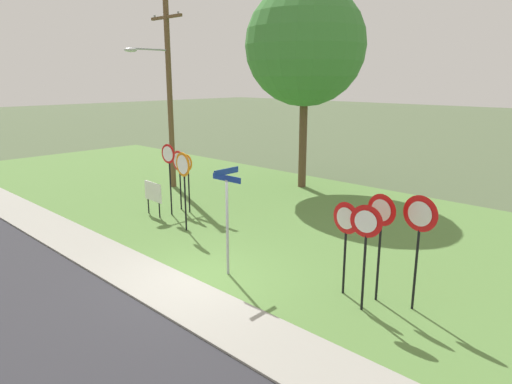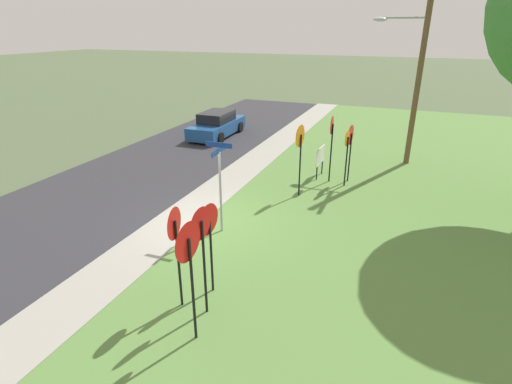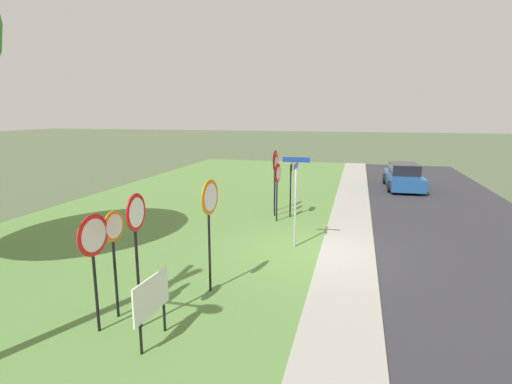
{
  "view_description": "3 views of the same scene",
  "coord_description": "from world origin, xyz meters",
  "px_view_note": "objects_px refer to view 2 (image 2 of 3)",
  "views": [
    {
      "loc": [
        8.34,
        -6.59,
        4.97
      ],
      "look_at": [
        -0.64,
        2.83,
        1.7
      ],
      "focal_mm": 31.86,
      "sensor_mm": 36.0,
      "label": 1
    },
    {
      "loc": [
        9.95,
        5.8,
        5.83
      ],
      "look_at": [
        0.21,
        1.9,
        1.45
      ],
      "focal_mm": 27.94,
      "sensor_mm": 36.0,
      "label": 2
    },
    {
      "loc": [
        -11.26,
        -0.96,
        4.11
      ],
      "look_at": [
        0.24,
        2.03,
        1.72
      ],
      "focal_mm": 27.61,
      "sensor_mm": 36.0,
      "label": 3
    }
  ],
  "objects_px": {
    "street_name_post": "(220,180)",
    "yield_sign_near_left": "(201,236)",
    "stop_sign_near_right": "(300,145)",
    "utility_pole": "(418,57)",
    "parked_hatchback_near": "(217,125)",
    "notice_board": "(320,157)",
    "stop_sign_far_left": "(347,147)",
    "yield_sign_far_left": "(175,235)",
    "stop_sign_near_left": "(332,135)",
    "yield_sign_near_right": "(209,228)",
    "stop_sign_far_center": "(350,141)",
    "yield_sign_far_right": "(188,254)"
  },
  "relations": [
    {
      "from": "utility_pole",
      "to": "parked_hatchback_near",
      "type": "distance_m",
      "value": 10.97
    },
    {
      "from": "yield_sign_far_left",
      "to": "street_name_post",
      "type": "bearing_deg",
      "value": -178.35
    },
    {
      "from": "stop_sign_far_left",
      "to": "yield_sign_far_right",
      "type": "bearing_deg",
      "value": -3.71
    },
    {
      "from": "yield_sign_near_right",
      "to": "parked_hatchback_near",
      "type": "bearing_deg",
      "value": -147.03
    },
    {
      "from": "stop_sign_near_right",
      "to": "stop_sign_far_left",
      "type": "relative_size",
      "value": 1.19
    },
    {
      "from": "street_name_post",
      "to": "yield_sign_near_left",
      "type": "bearing_deg",
      "value": 19.05
    },
    {
      "from": "stop_sign_far_left",
      "to": "utility_pole",
      "type": "bearing_deg",
      "value": 156.63
    },
    {
      "from": "parked_hatchback_near",
      "to": "yield_sign_near_right",
      "type": "bearing_deg",
      "value": 25.64
    },
    {
      "from": "stop_sign_near_right",
      "to": "yield_sign_near_right",
      "type": "bearing_deg",
      "value": 2.8
    },
    {
      "from": "stop_sign_far_left",
      "to": "stop_sign_far_center",
      "type": "xyz_separation_m",
      "value": [
        -0.57,
        0.03,
        0.09
      ]
    },
    {
      "from": "stop_sign_near_right",
      "to": "notice_board",
      "type": "height_order",
      "value": "stop_sign_near_right"
    },
    {
      "from": "stop_sign_near_right",
      "to": "parked_hatchback_near",
      "type": "height_order",
      "value": "stop_sign_near_right"
    },
    {
      "from": "utility_pole",
      "to": "stop_sign_near_left",
      "type": "bearing_deg",
      "value": -36.13
    },
    {
      "from": "stop_sign_near_left",
      "to": "stop_sign_near_right",
      "type": "height_order",
      "value": "stop_sign_near_left"
    },
    {
      "from": "street_name_post",
      "to": "yield_sign_near_right",
      "type": "bearing_deg",
      "value": 19.87
    },
    {
      "from": "stop_sign_far_center",
      "to": "utility_pole",
      "type": "distance_m",
      "value": 4.84
    },
    {
      "from": "notice_board",
      "to": "parked_hatchback_near",
      "type": "relative_size",
      "value": 0.29
    },
    {
      "from": "stop_sign_near_left",
      "to": "street_name_post",
      "type": "xyz_separation_m",
      "value": [
        5.37,
        -2.12,
        -0.25
      ]
    },
    {
      "from": "stop_sign_far_left",
      "to": "yield_sign_far_left",
      "type": "xyz_separation_m",
      "value": [
        8.63,
        -2.07,
        0.2
      ]
    },
    {
      "from": "stop_sign_far_left",
      "to": "street_name_post",
      "type": "bearing_deg",
      "value": -24.47
    },
    {
      "from": "notice_board",
      "to": "yield_sign_far_right",
      "type": "bearing_deg",
      "value": 2.22
    },
    {
      "from": "yield_sign_far_left",
      "to": "utility_pole",
      "type": "relative_size",
      "value": 0.28
    },
    {
      "from": "utility_pole",
      "to": "street_name_post",
      "type": "bearing_deg",
      "value": -27.93
    },
    {
      "from": "stop_sign_near_left",
      "to": "parked_hatchback_near",
      "type": "height_order",
      "value": "stop_sign_near_left"
    },
    {
      "from": "stop_sign_far_center",
      "to": "stop_sign_near_left",
      "type": "bearing_deg",
      "value": -59.57
    },
    {
      "from": "street_name_post",
      "to": "utility_pole",
      "type": "distance_m",
      "value": 10.61
    },
    {
      "from": "stop_sign_near_left",
      "to": "yield_sign_far_right",
      "type": "relative_size",
      "value": 1.02
    },
    {
      "from": "stop_sign_near_left",
      "to": "stop_sign_far_center",
      "type": "relative_size",
      "value": 1.15
    },
    {
      "from": "yield_sign_near_right",
      "to": "street_name_post",
      "type": "distance_m",
      "value": 2.97
    },
    {
      "from": "yield_sign_near_right",
      "to": "street_name_post",
      "type": "xyz_separation_m",
      "value": [
        -2.76,
        -1.1,
        0.01
      ]
    },
    {
      "from": "yield_sign_near_right",
      "to": "notice_board",
      "type": "distance_m",
      "value": 8.59
    },
    {
      "from": "stop_sign_near_left",
      "to": "street_name_post",
      "type": "bearing_deg",
      "value": -25.11
    },
    {
      "from": "yield_sign_near_left",
      "to": "yield_sign_far_right",
      "type": "distance_m",
      "value": 0.81
    },
    {
      "from": "street_name_post",
      "to": "parked_hatchback_near",
      "type": "xyz_separation_m",
      "value": [
        -10.23,
        -5.37,
        -1.06
      ]
    },
    {
      "from": "stop_sign_near_right",
      "to": "utility_pole",
      "type": "xyz_separation_m",
      "value": [
        -5.46,
        3.4,
        2.66
      ]
    },
    {
      "from": "yield_sign_near_left",
      "to": "parked_hatchback_near",
      "type": "distance_m",
      "value": 15.33
    },
    {
      "from": "stop_sign_far_left",
      "to": "street_name_post",
      "type": "relative_size",
      "value": 0.8
    },
    {
      "from": "utility_pole",
      "to": "parked_hatchback_near",
      "type": "relative_size",
      "value": 1.95
    },
    {
      "from": "yield_sign_near_right",
      "to": "yield_sign_far_right",
      "type": "relative_size",
      "value": 0.86
    },
    {
      "from": "yield_sign_near_left",
      "to": "parked_hatchback_near",
      "type": "relative_size",
      "value": 0.58
    },
    {
      "from": "street_name_post",
      "to": "stop_sign_far_center",
      "type": "bearing_deg",
      "value": 151.94
    },
    {
      "from": "stop_sign_far_left",
      "to": "yield_sign_near_right",
      "type": "height_order",
      "value": "yield_sign_near_right"
    },
    {
      "from": "utility_pole",
      "to": "parked_hatchback_near",
      "type": "height_order",
      "value": "utility_pole"
    },
    {
      "from": "yield_sign_near_left",
      "to": "stop_sign_near_left",
      "type": "bearing_deg",
      "value": -179.25
    },
    {
      "from": "stop_sign_far_left",
      "to": "yield_sign_far_left",
      "type": "bearing_deg",
      "value": -9.55
    },
    {
      "from": "yield_sign_near_left",
      "to": "street_name_post",
      "type": "relative_size",
      "value": 0.9
    },
    {
      "from": "yield_sign_far_left",
      "to": "stop_sign_near_left",
      "type": "bearing_deg",
      "value": 161.19
    },
    {
      "from": "stop_sign_near_left",
      "to": "yield_sign_far_right",
      "type": "distance_m",
      "value": 9.67
    },
    {
      "from": "stop_sign_far_left",
      "to": "street_name_post",
      "type": "distance_m",
      "value": 5.84
    },
    {
      "from": "street_name_post",
      "to": "notice_board",
      "type": "bearing_deg",
      "value": 162.22
    }
  ]
}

